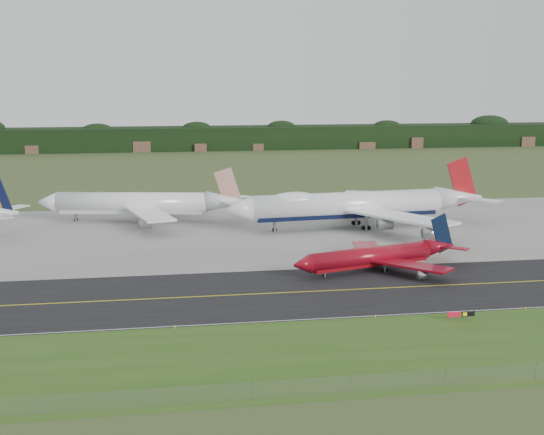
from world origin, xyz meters
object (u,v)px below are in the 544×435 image
(jet_red_737, at_px, (379,256))
(jet_star_tail, at_px, (143,204))
(taxiway_sign, at_px, (461,314))
(jet_ba_747, at_px, (356,205))

(jet_red_737, bearing_deg, jet_star_tail, 127.73)
(jet_star_tail, distance_m, taxiway_sign, 105.08)
(jet_red_737, distance_m, jet_star_tail, 75.51)
(jet_star_tail, relative_size, taxiway_sign, 12.44)
(jet_ba_747, relative_size, jet_red_737, 1.87)
(jet_ba_747, distance_m, jet_star_tail, 56.04)
(jet_red_737, relative_size, taxiway_sign, 8.35)
(jet_red_737, height_order, taxiway_sign, jet_red_737)
(jet_ba_747, relative_size, taxiway_sign, 15.63)
(jet_star_tail, bearing_deg, jet_red_737, -52.27)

